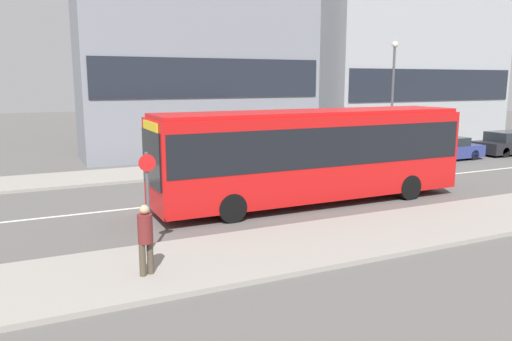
{
  "coord_description": "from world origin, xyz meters",
  "views": [
    {
      "loc": [
        -6.33,
        -17.54,
        4.52
      ],
      "look_at": [
        1.16,
        -1.7,
        1.34
      ],
      "focal_mm": 35.0,
      "sensor_mm": 36.0,
      "label": 1
    }
  ],
  "objects_px": {
    "pedestrian_near_stop": "(145,236)",
    "street_lamp": "(393,87)",
    "parked_car_0": "(447,149)",
    "bus_stop_sign": "(148,193)",
    "parked_car_1": "(509,143)",
    "city_bus": "(312,151)"
  },
  "relations": [
    {
      "from": "city_bus",
      "to": "bus_stop_sign",
      "type": "height_order",
      "value": "city_bus"
    },
    {
      "from": "street_lamp",
      "to": "pedestrian_near_stop",
      "type": "bearing_deg",
      "value": -145.29
    },
    {
      "from": "city_bus",
      "to": "pedestrian_near_stop",
      "type": "bearing_deg",
      "value": -147.2
    },
    {
      "from": "bus_stop_sign",
      "to": "parked_car_0",
      "type": "bearing_deg",
      "value": 23.84
    },
    {
      "from": "parked_car_0",
      "to": "parked_car_1",
      "type": "relative_size",
      "value": 0.92
    },
    {
      "from": "city_bus",
      "to": "parked_car_1",
      "type": "bearing_deg",
      "value": 17.13
    },
    {
      "from": "city_bus",
      "to": "street_lamp",
      "type": "height_order",
      "value": "street_lamp"
    },
    {
      "from": "city_bus",
      "to": "parked_car_0",
      "type": "distance_m",
      "value": 13.67
    },
    {
      "from": "parked_car_1",
      "to": "parked_car_0",
      "type": "bearing_deg",
      "value": -179.89
    },
    {
      "from": "city_bus",
      "to": "pedestrian_near_stop",
      "type": "height_order",
      "value": "city_bus"
    },
    {
      "from": "pedestrian_near_stop",
      "to": "street_lamp",
      "type": "relative_size",
      "value": 0.25
    },
    {
      "from": "parked_car_1",
      "to": "city_bus",
      "type": "bearing_deg",
      "value": -162.79
    },
    {
      "from": "parked_car_0",
      "to": "bus_stop_sign",
      "type": "relative_size",
      "value": 1.65
    },
    {
      "from": "street_lamp",
      "to": "city_bus",
      "type": "bearing_deg",
      "value": -143.96
    },
    {
      "from": "bus_stop_sign",
      "to": "parked_car_1",
      "type": "bearing_deg",
      "value": 19.17
    },
    {
      "from": "parked_car_0",
      "to": "pedestrian_near_stop",
      "type": "xyz_separation_m",
      "value": [
        -19.7,
        -10.15,
        0.44
      ]
    },
    {
      "from": "parked_car_1",
      "to": "street_lamp",
      "type": "xyz_separation_m",
      "value": [
        -8.08,
        1.51,
        3.48
      ]
    },
    {
      "from": "city_bus",
      "to": "parked_car_0",
      "type": "bearing_deg",
      "value": 23.63
    },
    {
      "from": "city_bus",
      "to": "street_lamp",
      "type": "relative_size",
      "value": 1.82
    },
    {
      "from": "city_bus",
      "to": "street_lamp",
      "type": "distance_m",
      "value": 12.08
    },
    {
      "from": "pedestrian_near_stop",
      "to": "street_lamp",
      "type": "bearing_deg",
      "value": -164.21
    },
    {
      "from": "city_bus",
      "to": "pedestrian_near_stop",
      "type": "relative_size",
      "value": 7.24
    }
  ]
}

